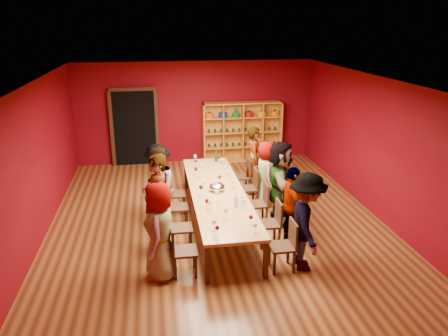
{
  "coord_description": "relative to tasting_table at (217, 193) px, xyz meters",
  "views": [
    {
      "loc": [
        -1.22,
        -8.34,
        4.11
      ],
      "look_at": [
        0.18,
        0.27,
        1.15
      ],
      "focal_mm": 35.0,
      "sensor_mm": 36.0,
      "label": 1
    }
  ],
  "objects": [
    {
      "name": "room_shell",
      "position": [
        0.0,
        0.0,
        0.8
      ],
      "size": [
        7.1,
        9.1,
        3.04
      ],
      "color": "#552F16",
      "rests_on": "ground"
    },
    {
      "name": "tasting_table",
      "position": [
        0.0,
        0.0,
        0.0
      ],
      "size": [
        1.1,
        4.5,
        0.75
      ],
      "color": "#B48A4B",
      "rests_on": "ground"
    },
    {
      "name": "doorway",
      "position": [
        -1.8,
        4.43,
        0.42
      ],
      "size": [
        1.4,
        0.17,
        2.3
      ],
      "color": "black",
      "rests_on": "ground"
    },
    {
      "name": "shelving_unit",
      "position": [
        1.4,
        4.32,
        0.28
      ],
      "size": [
        2.4,
        0.4,
        1.8
      ],
      "color": "gold",
      "rests_on": "ground"
    },
    {
      "name": "chair_person_left_0",
      "position": [
        -0.91,
        -1.83,
        -0.2
      ],
      "size": [
        0.42,
        0.42,
        0.89
      ],
      "color": "black",
      "rests_on": "ground"
    },
    {
      "name": "person_left_0",
      "position": [
        -1.23,
        -1.83,
        0.14
      ],
      "size": [
        0.58,
        0.88,
        1.68
      ],
      "primitive_type": "imported",
      "rotation": [
        0.0,
        0.0,
        -1.74
      ],
      "color": "#5B80BC",
      "rests_on": "ground"
    },
    {
      "name": "chair_person_left_1",
      "position": [
        -0.91,
        -0.96,
        -0.2
      ],
      "size": [
        0.42,
        0.42,
        0.89
      ],
      "color": "black",
      "rests_on": "ground"
    },
    {
      "name": "person_left_1",
      "position": [
        -1.24,
        -0.96,
        0.25
      ],
      "size": [
        0.63,
        0.78,
        1.89
      ],
      "primitive_type": "imported",
      "rotation": [
        0.0,
        0.0,
        -1.37
      ],
      "color": "#CC898F",
      "rests_on": "ground"
    },
    {
      "name": "chair_person_left_2",
      "position": [
        -0.91,
        0.01,
        -0.2
      ],
      "size": [
        0.42,
        0.42,
        0.89
      ],
      "color": "black",
      "rests_on": "ground"
    },
    {
      "name": "person_left_2",
      "position": [
        -1.22,
        0.01,
        0.17
      ],
      "size": [
        0.49,
        0.86,
        1.73
      ],
      "primitive_type": "imported",
      "rotation": [
        0.0,
        0.0,
        -1.61
      ],
      "color": "silver",
      "rests_on": "ground"
    },
    {
      "name": "chair_person_left_3",
      "position": [
        -0.91,
        0.73,
        -0.2
      ],
      "size": [
        0.42,
        0.42,
        0.89
      ],
      "color": "black",
      "rests_on": "ground"
    },
    {
      "name": "person_left_3",
      "position": [
        -1.19,
        0.73,
        0.1
      ],
      "size": [
        0.78,
        1.12,
        1.6
      ],
      "primitive_type": "imported",
      "rotation": [
        0.0,
        0.0,
        -1.19
      ],
      "color": "#46464B",
      "rests_on": "ground"
    },
    {
      "name": "chair_person_right_0",
      "position": [
        0.91,
        -1.94,
        -0.2
      ],
      "size": [
        0.42,
        0.42,
        0.89
      ],
      "color": "black",
      "rests_on": "ground"
    },
    {
      "name": "person_right_0",
      "position": [
        1.24,
        -1.94,
        0.17
      ],
      "size": [
        0.63,
        1.18,
        1.73
      ],
      "primitive_type": "imported",
      "rotation": [
        0.0,
        0.0,
        1.41
      ],
      "color": "#5172A6",
      "rests_on": "ground"
    },
    {
      "name": "chair_person_right_1",
      "position": [
        0.91,
        -1.05,
        -0.2
      ],
      "size": [
        0.42,
        0.42,
        0.89
      ],
      "color": "black",
      "rests_on": "ground"
    },
    {
      "name": "person_right_1",
      "position": [
        1.27,
        -1.05,
        0.07
      ],
      "size": [
        0.45,
        0.92,
        1.55
      ],
      "primitive_type": "imported",
      "rotation": [
        0.0,
        0.0,
        1.62
      ],
      "color": "#5781B4",
      "rests_on": "ground"
    },
    {
      "name": "chair_person_right_2",
      "position": [
        0.91,
        -0.1,
        -0.2
      ],
      "size": [
        0.42,
        0.42,
        0.89
      ],
      "color": "black",
      "rests_on": "ground"
    },
    {
      "name": "person_right_2",
      "position": [
        1.31,
        -0.1,
        0.19
      ],
      "size": [
        0.82,
        1.72,
        1.78
      ],
      "primitive_type": "imported",
      "rotation": [
        0.0,
        0.0,
        1.36
      ],
      "color": "silver",
      "rests_on": "ground"
    },
    {
      "name": "chair_person_right_3",
      "position": [
        0.91,
        0.82,
        -0.2
      ],
      "size": [
        0.42,
        0.42,
        0.89
      ],
      "color": "black",
      "rests_on": "ground"
    },
    {
      "name": "person_right_3",
      "position": [
        1.25,
        0.82,
        0.07
      ],
      "size": [
        0.47,
        0.78,
        1.53
      ],
      "primitive_type": "imported",
      "rotation": [
        0.0,
        0.0,
        1.49
      ],
      "color": "#16193D",
      "rests_on": "ground"
    },
    {
      "name": "chair_person_right_4",
      "position": [
        0.91,
        1.62,
        -0.2
      ],
      "size": [
        0.42,
        0.42,
        0.89
      ],
      "color": "black",
      "rests_on": "ground"
    },
    {
      "name": "person_right_4",
      "position": [
        1.17,
        1.62,
        0.15
      ],
      "size": [
        0.58,
        0.7,
        1.69
      ],
      "primitive_type": "imported",
      "rotation": [
        0.0,
        0.0,
        1.35
      ],
      "color": "#131635",
      "rests_on": "ground"
    },
    {
      "name": "wine_glass_0",
      "position": [
        0.3,
        -0.19,
        0.18
      ],
      "size": [
        0.07,
        0.07,
        0.18
      ],
      "color": "silver",
      "rests_on": "tasting_table"
    },
    {
      "name": "wine_glass_1",
      "position": [
        -0.29,
        -1.96,
        0.18
      ],
      "size": [
        0.07,
        0.07,
        0.18
      ],
      "color": "silver",
      "rests_on": "tasting_table"
    },
    {
      "name": "wine_glass_2",
      "position": [
        -0.26,
        0.18,
        0.18
      ],
      "size": [
        0.07,
        0.07,
        0.18
      ],
      "color": "silver",
      "rests_on": "tasting_table"
    },
    {
      "name": "wine_glass_3",
      "position": [
        -0.28,
        1.64,
        0.18
      ],
      "size": [
        0.07,
        0.07,
        0.18
      ],
      "color": "silver",
      "rests_on": "tasting_table"
    },
    {
      "name": "wine_glass_4",
      "position": [
        -0.27,
        1.97,
        0.2
      ],
      "size": [
        0.08,
        0.08,
        0.21
      ],
      "color": "silver",
      "rests_on": "tasting_table"
    },
    {
      "name": "wine_glass_5",
      "position": [
        0.34,
        0.96,
        0.21
      ],
      "size": [
        0.09,
        0.09,
        0.22
      ],
      "color": "silver",
      "rests_on": "tasting_table"
    },
    {
      "name": "wine_glass_6",
      "position": [
        -0.2,
        1.26,
        0.19
      ],
      "size": [
        0.07,
        0.07,
        0.19
      ],
      "color": "silver",
      "rests_on": "tasting_table"
    },
    {
      "name": "wine_glass_7",
      "position": [
        -0.36,
        -0.15,
        0.2
      ],
      "size": [
        0.09,
        0.09,
        0.21
      ],
      "color": "silver",
      "rests_on": "tasting_table"
    },
    {
      "name": "wine_glass_8",
      "position": [
        0.37,
        1.64,
        0.18
      ],
      "size": [
        0.07,
        0.07,
        0.18
      ],
      "color": "silver",
      "rests_on": "tasting_table"
    },
    {
      "name": "wine_glass_9",
      "position": [
        -0.34,
        1.01,
        0.2
      ],
      "size": [
        0.08,
        0.08,
        0.21
      ],
      "color": "silver",
      "rests_on": "tasting_table"
    },
    {
      "name": "wine_glass_10",
      "position": [
        -0.05,
        -1.34,
        0.2
      ],
      "size": [
        0.08,
        0.08,
        0.2
      ],
      "color": "silver",
      "rests_on": "tasting_table"
    },
    {
      "name": "wine_glass_11",
      "position": [
        0.36,
        -0.77,
        0.18
      ],
      "size": [
        0.07,
        0.07,
        0.18
      ],
      "color": "silver",
      "rests_on": "tasting_table"
    },
    {
      "name": "wine_glass_12",
      "position": [
        0.35,
        0.72,
        0.18
      ],
      "size": [
        0.07,
        0.07,
        0.18
      ],
      "color": "silver",
      "rests_on": "tasting_table"
    },
    {
      "name": "wine_glass_13",
      "position": [
        -0.28,
        -0.94,
        0.19
      ],
      "size": [
        0.08,
        0.08,
        0.19
      ],
      "color": "silver",
      "rests_on": "tasting_table"
    },
    {
      "name": "wine_glass_14",
      "position": [
        0.11,
        0.43,
        0.19
      ],
      "size": [
        0.08,
        0.08,
        0.19
      ],
      "color": "silver",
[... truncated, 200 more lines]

